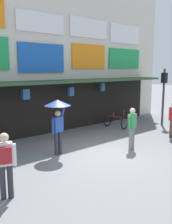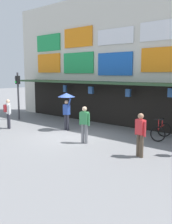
% 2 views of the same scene
% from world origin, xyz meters
% --- Properties ---
extents(ground_plane, '(80.00, 80.00, 0.00)m').
position_xyz_m(ground_plane, '(0.00, 0.00, 0.00)').
color(ground_plane, slate).
extents(shopfront, '(18.00, 2.60, 8.00)m').
position_xyz_m(shopfront, '(-0.00, 4.57, 3.96)').
color(shopfront, beige).
rests_on(shopfront, ground).
extents(traffic_light_far, '(0.30, 0.34, 3.20)m').
position_xyz_m(traffic_light_far, '(6.21, 1.30, 2.14)').
color(traffic_light_far, '#38383D').
rests_on(traffic_light_far, ground).
extents(bicycle_parked, '(0.90, 1.26, 1.05)m').
position_xyz_m(bicycle_parked, '(3.71, 2.57, 0.39)').
color(bicycle_parked, black).
rests_on(bicycle_parked, ground).
extents(pedestrian_with_umbrella, '(0.96, 0.96, 2.08)m').
position_xyz_m(pedestrian_with_umbrella, '(-1.16, 1.04, 1.64)').
color(pedestrian_with_umbrella, '#2D2D38').
rests_on(pedestrian_with_umbrella, ground).
extents(pedestrian_in_purple, '(0.51, 0.43, 1.68)m').
position_xyz_m(pedestrian_in_purple, '(-3.99, -0.86, 0.98)').
color(pedestrian_in_purple, '#2D2D38').
rests_on(pedestrian_in_purple, ground).
extents(pedestrian_in_yellow, '(0.52, 0.29, 1.68)m').
position_xyz_m(pedestrian_in_yellow, '(1.40, -0.38, 0.95)').
color(pedestrian_in_yellow, gray).
rests_on(pedestrian_in_yellow, ground).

